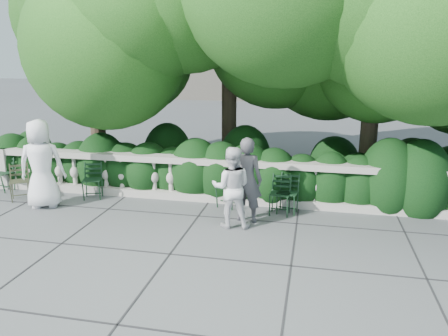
% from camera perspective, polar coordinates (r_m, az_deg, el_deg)
% --- Properties ---
extents(ground, '(90.00, 90.00, 0.00)m').
position_cam_1_polar(ground, '(8.20, -1.47, -8.53)').
color(ground, '#494C50').
rests_on(ground, ground).
extents(balustrade, '(12.00, 0.44, 1.00)m').
position_cam_1_polar(balustrade, '(9.69, 0.98, -1.76)').
color(balustrade, '#9E998E').
rests_on(balustrade, ground).
extents(shrub_hedge, '(15.00, 2.60, 1.70)m').
position_cam_1_polar(shrub_hedge, '(10.96, 2.17, -2.46)').
color(shrub_hedge, black).
rests_on(shrub_hedge, ground).
extents(tree_canopy, '(15.04, 6.52, 6.78)m').
position_cam_1_polar(tree_canopy, '(10.60, 6.44, 18.56)').
color(tree_canopy, '#3F3023').
rests_on(tree_canopy, ground).
extents(chair_a, '(0.53, 0.56, 0.84)m').
position_cam_1_polar(chair_a, '(11.83, -27.25, -2.85)').
color(chair_a, black).
rests_on(chair_a, ground).
extents(chair_b, '(0.56, 0.59, 0.84)m').
position_cam_1_polar(chair_b, '(10.40, -16.82, -4.07)').
color(chair_b, black).
rests_on(chair_b, ground).
extents(chair_c, '(0.56, 0.59, 0.84)m').
position_cam_1_polar(chair_c, '(9.43, 0.09, -5.35)').
color(chair_c, black).
rests_on(chair_c, ground).
extents(chair_d, '(0.47, 0.51, 0.84)m').
position_cam_1_polar(chair_d, '(9.06, 7.10, -6.33)').
color(chair_d, black).
rests_on(chair_d, ground).
extents(chair_e, '(0.51, 0.54, 0.84)m').
position_cam_1_polar(chair_e, '(9.14, 8.02, -6.16)').
color(chair_e, black).
rests_on(chair_e, ground).
extents(chair_weathered, '(0.63, 0.64, 0.84)m').
position_cam_1_polar(chair_weathered, '(10.87, -24.96, -4.03)').
color(chair_weathered, black).
rests_on(chair_weathered, ground).
extents(person_businessman, '(1.08, 0.87, 1.92)m').
position_cam_1_polar(person_businessman, '(10.07, -22.75, 0.49)').
color(person_businessman, white).
rests_on(person_businessman, ground).
extents(person_woman_grey, '(0.66, 0.48, 1.70)m').
position_cam_1_polar(person_woman_grey, '(8.53, 2.99, -1.55)').
color(person_woman_grey, '#454349').
rests_on(person_woman_grey, ground).
extents(person_casual_man, '(0.83, 0.69, 1.57)m').
position_cam_1_polar(person_casual_man, '(8.27, 0.97, -2.54)').
color(person_casual_man, silver).
rests_on(person_casual_man, ground).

